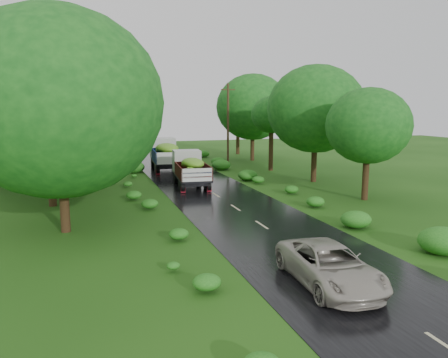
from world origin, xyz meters
name	(u,v)px	position (x,y,z in m)	size (l,w,h in m)	color
ground	(299,249)	(0.00, 0.00, 0.00)	(120.00, 120.00, 0.00)	#19440E
road	(254,220)	(0.00, 5.00, 0.01)	(6.50, 80.00, 0.02)	black
road_lines	(248,216)	(0.00, 6.00, 0.02)	(0.12, 69.60, 0.00)	#BFB78C
truck_near	(190,167)	(-0.85, 15.92, 1.44)	(2.64, 6.21, 2.54)	black
truck_far	(165,153)	(-1.09, 24.98, 1.64)	(2.85, 7.04, 2.90)	black
car	(329,265)	(-0.77, -3.64, 0.69)	(2.22, 4.82, 1.34)	#AEA79B
utility_pole	(228,123)	(5.71, 26.68, 4.25)	(1.45, 0.24, 8.25)	#382616
trees_left	(57,99)	(-10.26, 21.83, 6.55)	(7.25, 35.26, 9.76)	black
trees_right	(280,111)	(9.19, 21.72, 5.54)	(4.78, 31.71, 7.72)	black
shrubs	(208,185)	(0.00, 14.00, 0.35)	(11.90, 44.00, 0.70)	#1C6718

